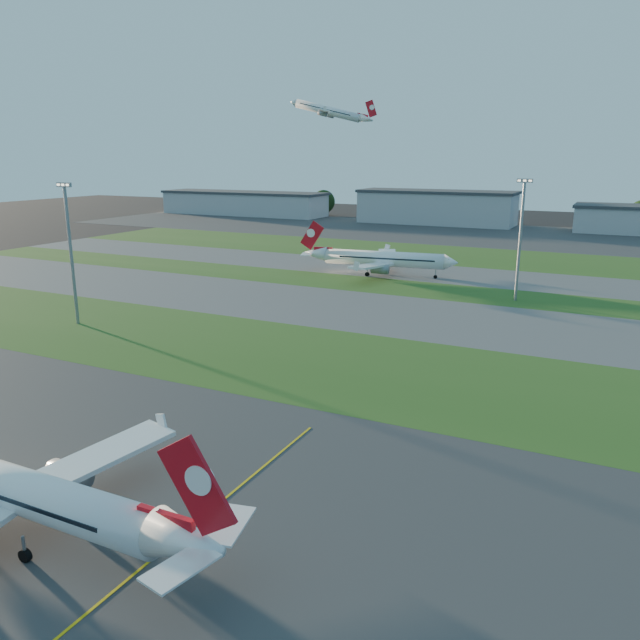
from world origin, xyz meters
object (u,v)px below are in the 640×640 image
Objects in this scene: airliner_parked at (20,492)px; airliner_taxiing at (382,259)px; light_mast_west at (70,245)px; light_mast_centre at (521,232)px.

airliner_parked is 122.70m from airliner_taxiing.
light_mast_centre is at bearing 38.66° from light_mast_west.
light_mast_west is 1.00× the size of light_mast_centre.
light_mast_centre is at bearing 78.45° from airliner_parked.
airliner_parked is at bearing 89.85° from airliner_taxiing.
airliner_taxiing is 1.51× the size of light_mast_west.
light_mast_west is at bearing 133.44° from airliner_parked.
airliner_taxiing is (-14.75, 121.81, 0.34)m from airliner_parked.
light_mast_centre is (36.39, -14.92, 10.55)m from airliner_taxiing.
light_mast_centre is at bearing 150.65° from airliner_taxiing.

